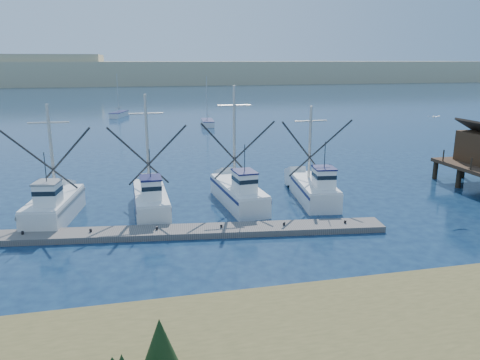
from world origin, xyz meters
name	(u,v)px	position (x,y,z in m)	size (l,w,h in m)	color
ground	(300,266)	(0.00, 0.00, 0.00)	(500.00, 500.00, 0.00)	#0D1F3C
floating_dock	(157,233)	(-7.10, 6.23, 0.19)	(28.69, 1.91, 0.38)	slate
dune_ridge	(147,72)	(0.00, 210.00, 5.00)	(360.00, 60.00, 10.00)	tan
trawler_fleet	(139,200)	(-8.02, 11.02, 0.97)	(28.79, 8.67, 10.05)	silver
sailboat_near	(207,123)	(4.01, 55.12, 0.49)	(2.28, 5.77, 8.10)	silver
sailboat_far	(119,114)	(-10.52, 71.39, 0.49)	(3.64, 6.35, 8.10)	silver
flying_gull	(434,117)	(14.02, 9.64, 6.42)	(1.04, 0.19, 0.19)	white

